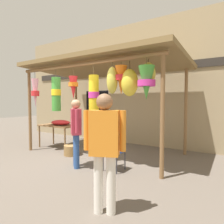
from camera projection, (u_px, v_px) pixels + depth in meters
ground_plane at (81, 158)px, 5.45m from camera, size 30.00×30.00×0.00m
shop_facade at (125, 85)px, 7.46m from camera, size 10.36×0.29×4.38m
market_stall_canopy at (103, 72)px, 5.61m from camera, size 4.81×2.64×2.77m
display_table at (58, 127)px, 6.59m from camera, size 1.32×0.70×0.78m
flower_heap_on_table at (61, 123)px, 6.57m from camera, size 0.73×0.51×0.16m
folding_chair at (111, 148)px, 4.48m from camera, size 0.41×0.41×0.84m
wicker_basket_by_table at (72, 150)px, 5.71m from camera, size 0.46×0.46×0.29m
vendor_in_orange at (76, 128)px, 4.61m from camera, size 0.46×0.43×1.61m
customer_foreground at (105, 143)px, 2.69m from camera, size 0.55×0.36×1.68m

